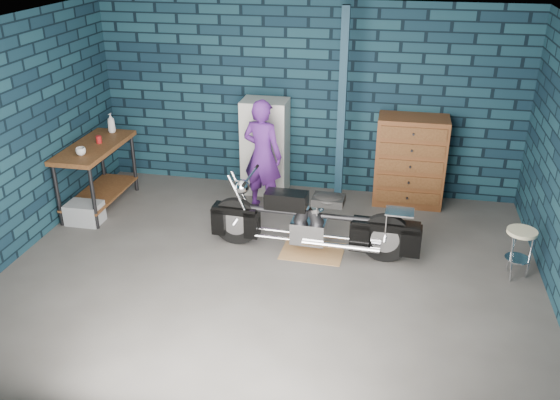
# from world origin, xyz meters

# --- Properties ---
(ground) EXTENTS (6.00, 6.00, 0.00)m
(ground) POSITION_xyz_m (0.00, 0.00, 0.00)
(ground) COLOR #55524F
(ground) RESTS_ON ground
(room_walls) EXTENTS (6.02, 5.01, 2.71)m
(room_walls) POSITION_xyz_m (0.00, 0.55, 1.90)
(room_walls) COLOR black
(room_walls) RESTS_ON ground
(support_post) EXTENTS (0.10, 0.10, 2.70)m
(support_post) POSITION_xyz_m (0.55, 1.95, 1.35)
(support_post) COLOR #122A3B
(support_post) RESTS_ON ground
(workbench) EXTENTS (0.60, 1.40, 0.91)m
(workbench) POSITION_xyz_m (-2.68, 1.25, 0.46)
(workbench) COLOR brown
(workbench) RESTS_ON ground
(drip_mat) EXTENTS (0.76, 0.58, 0.01)m
(drip_mat) POSITION_xyz_m (0.40, 0.58, 0.00)
(drip_mat) COLOR #9A6B43
(drip_mat) RESTS_ON ground
(motorcycle) EXTENTS (2.15, 0.66, 0.94)m
(motorcycle) POSITION_xyz_m (0.40, 0.58, 0.47)
(motorcycle) COLOR black
(motorcycle) RESTS_ON ground
(person) EXTENTS (0.64, 0.51, 1.54)m
(person) POSITION_xyz_m (-0.46, 1.68, 0.77)
(person) COLOR #54217C
(person) RESTS_ON ground
(storage_bin) EXTENTS (0.45, 0.32, 0.28)m
(storage_bin) POSITION_xyz_m (-2.66, 0.75, 0.14)
(storage_bin) COLOR gray
(storage_bin) RESTS_ON ground
(locker) EXTENTS (0.64, 0.46, 1.38)m
(locker) POSITION_xyz_m (-0.55, 2.23, 0.69)
(locker) COLOR beige
(locker) RESTS_ON ground
(tool_chest) EXTENTS (0.94, 0.52, 1.25)m
(tool_chest) POSITION_xyz_m (1.50, 2.23, 0.63)
(tool_chest) COLOR brown
(tool_chest) RESTS_ON ground
(shop_stool) EXTENTS (0.37, 0.37, 0.59)m
(shop_stool) POSITION_xyz_m (2.70, 0.48, 0.29)
(shop_stool) COLOR beige
(shop_stool) RESTS_ON ground
(cup_a) EXTENTS (0.16, 0.16, 0.10)m
(cup_a) POSITION_xyz_m (-2.65, 0.87, 0.96)
(cup_a) COLOR beige
(cup_a) RESTS_ON workbench
(mug_red) EXTENTS (0.09, 0.09, 0.10)m
(mug_red) POSITION_xyz_m (-2.64, 1.34, 0.96)
(mug_red) COLOR #A51618
(mug_red) RESTS_ON workbench
(bottle) EXTENTS (0.11, 0.11, 0.28)m
(bottle) POSITION_xyz_m (-2.68, 1.80, 1.05)
(bottle) COLOR gray
(bottle) RESTS_ON workbench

